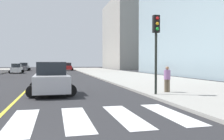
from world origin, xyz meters
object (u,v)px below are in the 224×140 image
car_silver_nearest (51,79)px  car_white_third (17,69)px  car_red_second (68,67)px  pedestrian_waiting_east (167,78)px  traffic_light_near_corner (156,39)px  car_gray_fourth (24,67)px  car_yellow_fifth (55,70)px

car_silver_nearest → car_white_third: bearing=-79.7°
car_red_second → pedestrian_waiting_east: car_red_second is taller
traffic_light_near_corner → car_white_third: bearing=-69.9°
car_gray_fourth → car_yellow_fifth: bearing=-71.5°
car_red_second → car_silver_nearest: bearing=88.3°
car_white_third → car_yellow_fifth: bearing=-51.1°
car_yellow_fifth → traffic_light_near_corner: traffic_light_near_corner is taller
car_silver_nearest → car_white_third: (-6.69, 31.78, -0.09)m
pedestrian_waiting_east → car_yellow_fifth: bearing=-57.1°
car_red_second → car_white_third: (-10.16, -14.37, -0.08)m
car_gray_fourth → car_silver_nearest: bearing=-80.9°
traffic_light_near_corner → pedestrian_waiting_east: (1.10, 0.77, -2.33)m
pedestrian_waiting_east → car_red_second: bearing=-67.5°
car_silver_nearest → traffic_light_near_corner: size_ratio=1.00×
car_silver_nearest → car_white_third: 32.47m
car_red_second → traffic_light_near_corner: (2.43, -48.74, 2.43)m
pedestrian_waiting_east → car_silver_nearest: bearing=3.6°
car_gray_fourth → car_yellow_fifth: car_gray_fourth is taller
car_silver_nearest → car_red_second: size_ratio=1.01×
car_silver_nearest → traffic_light_near_corner: traffic_light_near_corner is taller
car_silver_nearest → car_red_second: 46.28m
car_white_third → car_gray_fourth: car_gray_fourth is taller
car_red_second → car_white_third: bearing=57.3°
car_red_second → car_yellow_fifth: 22.46m
car_red_second → car_yellow_fifth: (-3.23, -22.23, -0.11)m
car_gray_fourth → traffic_light_near_corner: bearing=-74.7°
car_red_second → car_white_third: 17.60m
car_red_second → traffic_light_near_corner: traffic_light_near_corner is taller
car_white_third → pedestrian_waiting_east: size_ratio=2.60×
car_gray_fourth → car_yellow_fifth: size_ratio=1.13×
car_silver_nearest → car_red_second: bearing=-95.9°
car_gray_fourth → traffic_light_near_corner: (12.98, -48.90, 2.44)m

